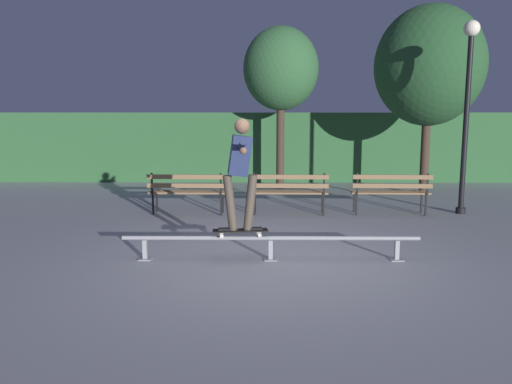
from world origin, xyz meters
TOP-DOWN VIEW (x-y plane):
  - ground_plane at (0.00, 0.00)m, footprint 90.00×90.00m
  - hedge_backdrop at (0.00, 9.05)m, footprint 24.00×1.20m
  - grind_rail at (0.00, 0.10)m, footprint 4.20×0.18m
  - skateboard at (-0.43, 0.10)m, footprint 0.80×0.28m
  - skateboarder at (-0.43, 0.10)m, footprint 0.63×1.40m
  - park_bench_leftmost at (-1.65, 3.39)m, footprint 1.61×0.47m
  - park_bench_left_center at (0.44, 3.39)m, footprint 1.61×0.47m
  - park_bench_right_center at (2.53, 3.39)m, footprint 1.61×0.47m
  - tree_behind_benches at (0.41, 7.23)m, footprint 2.05×2.05m
  - tree_far_right at (4.08, 6.10)m, footprint 2.71×2.71m
  - lamp_post_right at (4.05, 3.56)m, footprint 0.32×0.32m

SIDE VIEW (x-z plane):
  - ground_plane at x=0.00m, z-range 0.00..0.00m
  - grind_rail at x=0.00m, z-range 0.10..0.44m
  - skateboard at x=-0.43m, z-range 0.37..0.46m
  - park_bench_leftmost at x=-1.65m, z-range 0.10..0.98m
  - park_bench_left_center at x=0.44m, z-range 0.10..0.98m
  - park_bench_right_center at x=2.53m, z-range 0.10..0.98m
  - hedge_backdrop at x=0.00m, z-range 0.00..2.12m
  - skateboarder at x=-0.43m, z-range 0.57..2.13m
  - lamp_post_right at x=4.05m, z-range 0.53..4.43m
  - tree_far_right at x=4.08m, z-range 0.87..5.63m
  - tree_behind_benches at x=0.41m, z-range 1.06..5.49m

